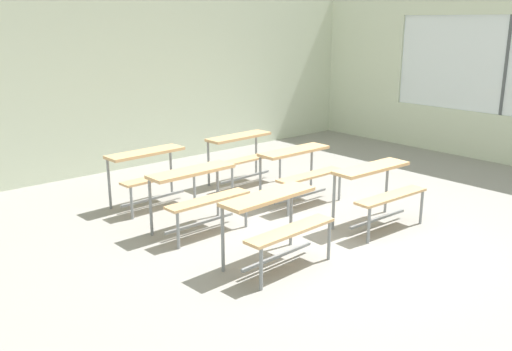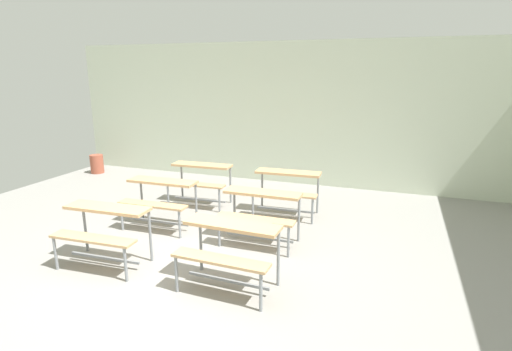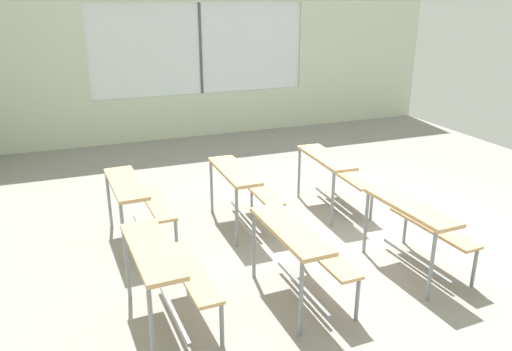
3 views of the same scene
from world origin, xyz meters
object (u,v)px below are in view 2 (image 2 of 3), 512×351
desk_bench_r0c0 (103,223)px  desk_bench_r1c0 (159,193)px  desk_bench_r2c0 (200,175)px  desk_bench_r2c1 (286,183)px  desk_bench_r1c1 (260,206)px  desk_bench_r0c1 (229,242)px  trash_bin (97,164)px

desk_bench_r0c0 → desk_bench_r1c0: size_ratio=1.01×
desk_bench_r1c0 → desk_bench_r2c0: (0.07, 1.20, 0.00)m
desk_bench_r0c0 → desk_bench_r2c1: same height
desk_bench_r1c1 → desk_bench_r2c1: 1.25m
desk_bench_r1c0 → desk_bench_r0c0: bearing=-89.6°
desk_bench_r1c0 → desk_bench_r1c1: bearing=-3.1°
desk_bench_r2c0 → desk_bench_r1c1: bearing=-40.7°
desk_bench_r1c0 → desk_bench_r1c1: same height
desk_bench_r0c1 → trash_bin: bearing=145.6°
desk_bench_r0c1 → desk_bench_r2c1: 2.51m
desk_bench_r1c0 → desk_bench_r2c0: 1.21m
desk_bench_r0c1 → trash_bin: size_ratio=2.53×
desk_bench_r1c0 → desk_bench_r2c0: same height
desk_bench_r1c1 → desk_bench_r0c1: bearing=-86.7°
desk_bench_r0c0 → trash_bin: size_ratio=2.54×
desk_bench_r1c0 → desk_bench_r2c1: (1.71, 1.20, 0.00)m
desk_bench_r2c0 → desk_bench_r2c1: (1.64, -0.00, 0.00)m
desk_bench_r0c0 → desk_bench_r2c0: (0.03, 2.52, 0.00)m
desk_bench_r0c0 → trash_bin: 5.12m
desk_bench_r1c1 → trash_bin: desk_bench_r1c1 is taller
trash_bin → desk_bench_r0c1: bearing=-36.5°
desk_bench_r0c0 → desk_bench_r2c1: 3.02m
desk_bench_r0c0 → desk_bench_r2c0: bearing=86.6°
desk_bench_r2c1 → trash_bin: 5.26m
desk_bench_r0c0 → trash_bin: bearing=129.3°
desk_bench_r2c0 → trash_bin: desk_bench_r2c0 is taller
desk_bench_r1c0 → trash_bin: 4.20m
desk_bench_r0c1 → trash_bin: desk_bench_r0c1 is taller
desk_bench_r2c1 → trash_bin: size_ratio=2.53×
desk_bench_r0c1 → desk_bench_r2c0: same height
desk_bench_r1c0 → trash_bin: bearing=142.3°
desk_bench_r0c0 → desk_bench_r1c0: 1.32m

